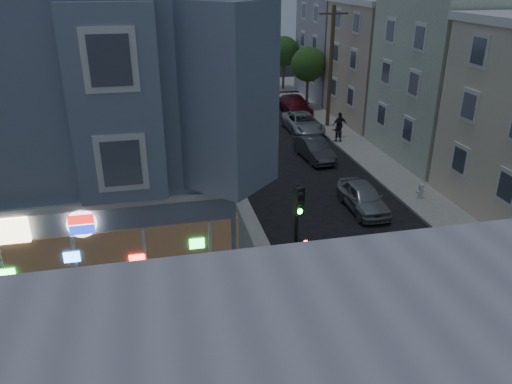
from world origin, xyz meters
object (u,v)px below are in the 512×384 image
object	(u,v)px
utility_pole	(331,66)
fire_hydrant	(421,190)
parked_car_a	(363,197)
parked_car_d	(303,123)
parked_car_b	(314,149)
street_tree_near	(308,64)
street_tree_far	(284,51)
running_child	(387,286)
parked_car_c	(296,105)
pedestrian_a	(337,131)
pedestrian_b	(340,125)
traffic_signal	(298,227)

from	to	relation	value
utility_pole	fire_hydrant	size ratio (longest dim) A/B	10.48
parked_car_a	parked_car_d	distance (m)	13.94
parked_car_b	parked_car_d	world-z (taller)	parked_car_d
street_tree_near	parked_car_a	xyz separation A→B (m)	(-3.60, -20.67, -3.23)
street_tree_far	parked_car_d	distance (m)	15.32
running_child	parked_car_b	world-z (taller)	parked_car_b
street_tree_near	running_child	distance (m)	29.00
parked_car_c	fire_hydrant	distance (m)	18.77
street_tree_far	parked_car_b	size ratio (longest dim) A/B	1.27
parked_car_a	parked_car_c	world-z (taller)	parked_car_c
running_child	pedestrian_a	size ratio (longest dim) A/B	0.83
utility_pole	street_tree_far	distance (m)	14.03
street_tree_far	pedestrian_b	bearing A→B (deg)	-91.36
street_tree_far	parked_car_c	size ratio (longest dim) A/B	1.02
street_tree_far	parked_car_a	bearing A→B (deg)	-97.16
pedestrian_b	parked_car_d	distance (m)	3.13
parked_car_d	pedestrian_a	bearing A→B (deg)	-63.27
pedestrian_a	parked_car_d	distance (m)	3.55
fire_hydrant	parked_car_a	bearing A→B (deg)	-173.82
parked_car_d	parked_car_a	bearing A→B (deg)	-94.43
utility_pole	running_child	distance (m)	23.30
running_child	pedestrian_a	world-z (taller)	pedestrian_a
street_tree_near	running_child	xyz separation A→B (m)	(-5.92, -28.20, -3.29)
pedestrian_b	parked_car_d	bearing A→B (deg)	-49.09
street_tree_far	utility_pole	bearing A→B (deg)	-90.82
pedestrian_a	street_tree_near	bearing A→B (deg)	-76.66
running_child	parked_car_d	bearing A→B (deg)	93.00
pedestrian_a	traffic_signal	xyz separation A→B (m)	(-8.48, -17.88, 2.42)
traffic_signal	parked_car_c	bearing A→B (deg)	50.87
street_tree_far	parked_car_c	xyz separation A→B (m)	(-1.50, -9.57, -3.18)
street_tree_far	pedestrian_a	size ratio (longest dim) A/B	3.45
street_tree_near	parked_car_c	bearing A→B (deg)	-133.72
street_tree_near	fire_hydrant	world-z (taller)	street_tree_near
utility_pole	parked_car_d	bearing A→B (deg)	-161.42
pedestrian_b	parked_car_c	distance (m)	7.60
pedestrian_b	traffic_signal	world-z (taller)	traffic_signal
parked_car_b	pedestrian_a	bearing A→B (deg)	42.22
pedestrian_b	parked_car_c	xyz separation A→B (m)	(-1.10, 7.51, -0.32)
utility_pole	pedestrian_b	size ratio (longest dim) A/B	4.87
traffic_signal	parked_car_a	bearing A→B (deg)	28.63
street_tree_near	traffic_signal	size ratio (longest dim) A/B	1.12
utility_pole	traffic_signal	world-z (taller)	utility_pole
street_tree_near	pedestrian_b	distance (m)	9.53
pedestrian_a	parked_car_d	size ratio (longest dim) A/B	0.30
traffic_signal	fire_hydrant	xyz separation A→B (m)	(9.28, 7.53, -2.74)
running_child	parked_car_a	xyz separation A→B (m)	(2.32, 7.53, 0.06)
parked_car_b	parked_car_d	size ratio (longest dim) A/B	0.81
pedestrian_a	parked_car_d	bearing A→B (deg)	-44.90
parked_car_c	parked_car_d	xyz separation A→B (m)	(-0.99, -5.20, -0.04)
fire_hydrant	pedestrian_b	bearing A→B (deg)	91.54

